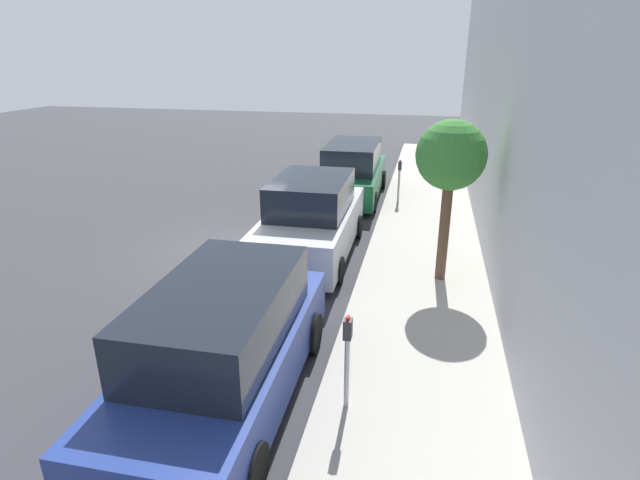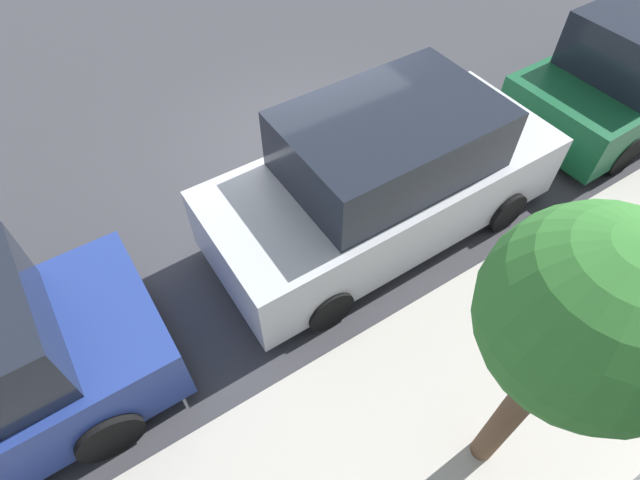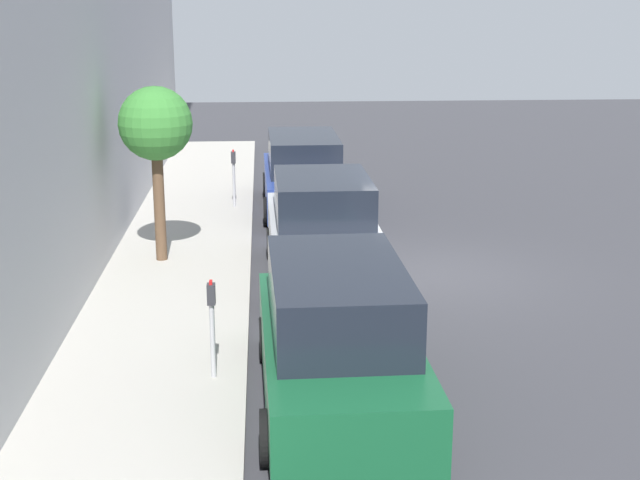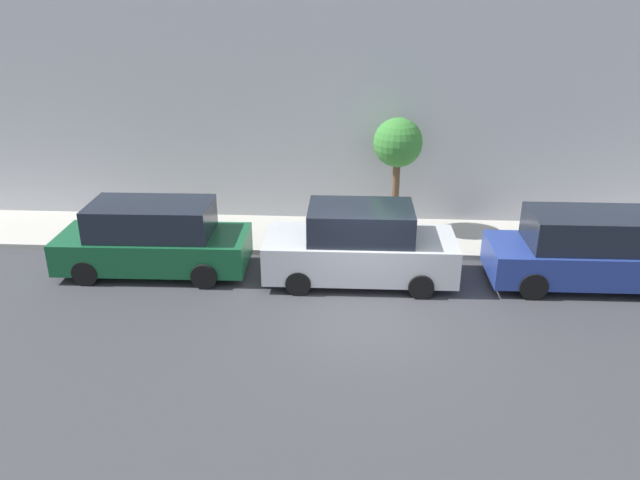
{
  "view_description": "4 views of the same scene",
  "coord_description": "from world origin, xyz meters",
  "px_view_note": "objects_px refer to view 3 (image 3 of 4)",
  "views": [
    {
      "loc": [
        4.81,
        -11.14,
        4.81
      ],
      "look_at": [
        2.68,
        -1.36,
        1.0
      ],
      "focal_mm": 28.0,
      "sensor_mm": 36.0,
      "label": 1
    },
    {
      "loc": [
        5.69,
        -3.12,
        5.5
      ],
      "look_at": [
        2.6,
        -1.16,
        1.0
      ],
      "focal_mm": 28.0,
      "sensor_mm": 36.0,
      "label": 2
    },
    {
      "loc": [
        3.23,
        16.24,
        5.15
      ],
      "look_at": [
        2.24,
        0.98,
        1.0
      ],
      "focal_mm": 50.0,
      "sensor_mm": 36.0,
      "label": 3
    },
    {
      "loc": [
        -12.38,
        0.28,
        7.13
      ],
      "look_at": [
        2.31,
        1.17,
        1.0
      ],
      "focal_mm": 35.0,
      "sensor_mm": 36.0,
      "label": 4
    }
  ],
  "objects_px": {
    "parked_minivan_nearest": "(303,174)",
    "parked_minivan_third": "(337,338)",
    "parked_suv_second": "(322,232)",
    "parking_meter_far": "(212,318)",
    "parking_meter_near": "(234,172)",
    "street_tree": "(156,126)"
  },
  "relations": [
    {
      "from": "parked_suv_second",
      "to": "parking_meter_far",
      "type": "xyz_separation_m",
      "value": [
        1.81,
        4.75,
        0.07
      ]
    },
    {
      "from": "parked_minivan_nearest",
      "to": "parked_minivan_third",
      "type": "height_order",
      "value": "same"
    },
    {
      "from": "parked_suv_second",
      "to": "parked_minivan_third",
      "type": "bearing_deg",
      "value": 88.12
    },
    {
      "from": "parked_suv_second",
      "to": "parking_meter_far",
      "type": "relative_size",
      "value": 3.49
    },
    {
      "from": "parked_minivan_third",
      "to": "parking_meter_far",
      "type": "xyz_separation_m",
      "value": [
        1.64,
        -0.63,
        0.08
      ]
    },
    {
      "from": "parking_meter_near",
      "to": "street_tree",
      "type": "relative_size",
      "value": 0.42
    },
    {
      "from": "street_tree",
      "to": "parked_minivan_nearest",
      "type": "bearing_deg",
      "value": -123.08
    },
    {
      "from": "parked_suv_second",
      "to": "parking_meter_near",
      "type": "distance_m",
      "value": 5.91
    },
    {
      "from": "parked_minivan_third",
      "to": "street_tree",
      "type": "xyz_separation_m",
      "value": [
        2.95,
        -6.41,
        1.87
      ]
    },
    {
      "from": "parked_suv_second",
      "to": "parked_minivan_nearest",
      "type": "bearing_deg",
      "value": -89.12
    },
    {
      "from": "parked_suv_second",
      "to": "street_tree",
      "type": "bearing_deg",
      "value": -18.27
    },
    {
      "from": "parked_minivan_third",
      "to": "street_tree",
      "type": "height_order",
      "value": "street_tree"
    },
    {
      "from": "parked_minivan_third",
      "to": "parked_minivan_nearest",
      "type": "bearing_deg",
      "value": -90.46
    },
    {
      "from": "parking_meter_far",
      "to": "street_tree",
      "type": "bearing_deg",
      "value": -77.21
    },
    {
      "from": "parked_suv_second",
      "to": "street_tree",
      "type": "distance_m",
      "value": 3.78
    },
    {
      "from": "parked_minivan_nearest",
      "to": "parking_meter_near",
      "type": "distance_m",
      "value": 1.73
    },
    {
      "from": "parked_minivan_nearest",
      "to": "parked_suv_second",
      "type": "relative_size",
      "value": 1.02
    },
    {
      "from": "parked_suv_second",
      "to": "street_tree",
      "type": "height_order",
      "value": "street_tree"
    },
    {
      "from": "parked_minivan_third",
      "to": "street_tree",
      "type": "relative_size",
      "value": 1.45
    },
    {
      "from": "parked_minivan_nearest",
      "to": "parked_suv_second",
      "type": "height_order",
      "value": "parked_suv_second"
    },
    {
      "from": "parked_minivan_third",
      "to": "parking_meter_near",
      "type": "xyz_separation_m",
      "value": [
        1.64,
        -11.01,
        0.1
      ]
    },
    {
      "from": "parked_minivan_nearest",
      "to": "parked_minivan_third",
      "type": "distance_m",
      "value": 11.08
    }
  ]
}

